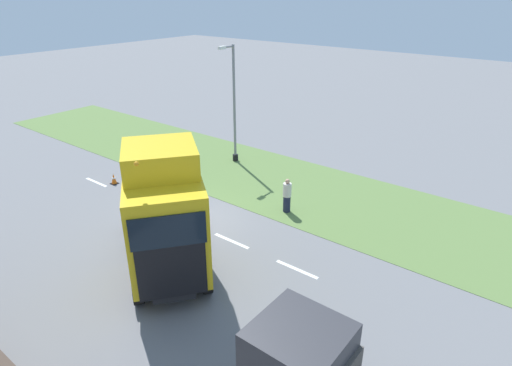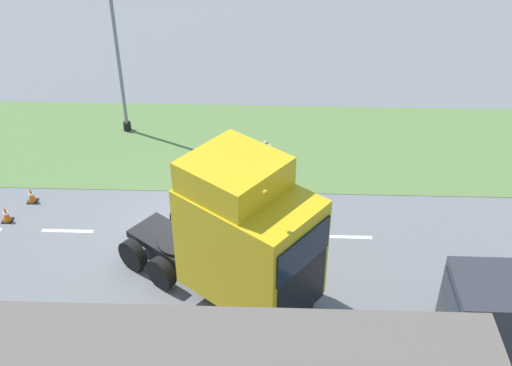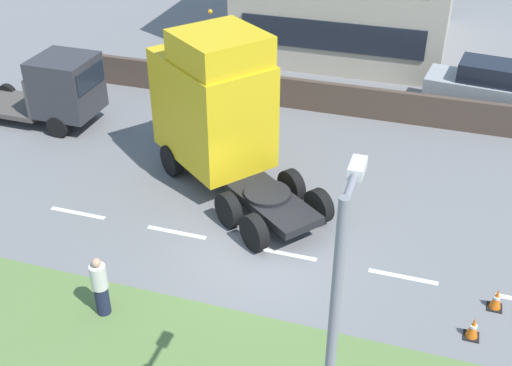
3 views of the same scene
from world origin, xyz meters
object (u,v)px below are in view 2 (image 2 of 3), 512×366
Objects in this scene: lamp_post at (119,65)px; flatbed_truck at (505,319)px; traffic_cone_trailing at (31,195)px; lorry_cab at (243,238)px; pedestrian at (265,160)px; traffic_cone_lead at (6,214)px.

flatbed_truck is at bearing 46.50° from lamp_post.
traffic_cone_trailing is (-6.66, -15.01, -1.12)m from flatbed_truck.
lamp_post reaches higher than lorry_cab.
pedestrian is 2.86× the size of traffic_cone_trailing.
lamp_post reaches higher than pedestrian.
traffic_cone_lead is 1.28m from traffic_cone_trailing.
lamp_post is 11.66× the size of traffic_cone_trailing.
flatbed_truck is 10.13× the size of traffic_cone_trailing.
pedestrian is (3.41, 6.07, -2.30)m from lamp_post.
pedestrian is (-6.68, 0.49, -1.66)m from lorry_cab.
traffic_cone_trailing is (-4.83, -8.03, -2.18)m from lorry_cab.
pedestrian is 8.73m from traffic_cone_trailing.
lamp_post is at bearing 155.08° from traffic_cone_trailing.
flatbed_truck is 16.46m from traffic_cone_trailing.
lorry_cab is 11.55m from lamp_post.
lorry_cab is 1.10× the size of flatbed_truck.
lamp_post is 7.33m from pedestrian.
lamp_post is 4.07× the size of pedestrian.
lorry_cab is at bearing 28.94° from lamp_post.
traffic_cone_lead is at bearing -24.70° from lamp_post.
lamp_post reaches higher than traffic_cone_trailing.
flatbed_truck reaches higher than traffic_cone_trailing.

